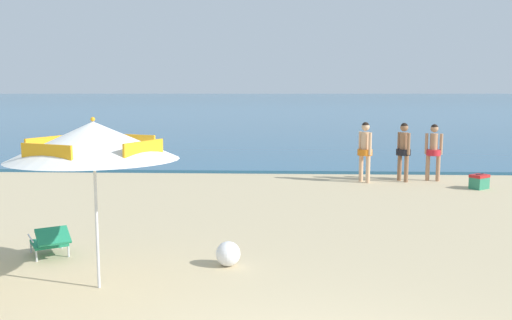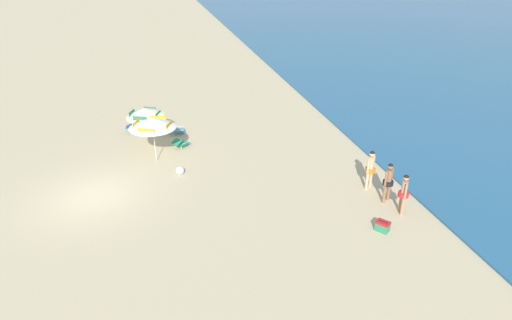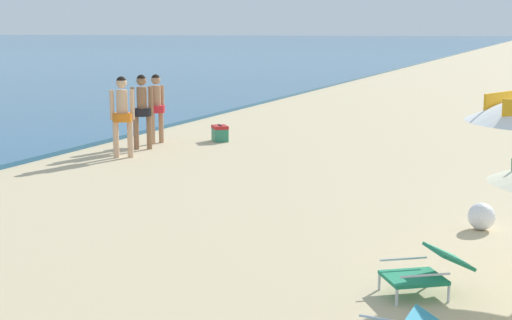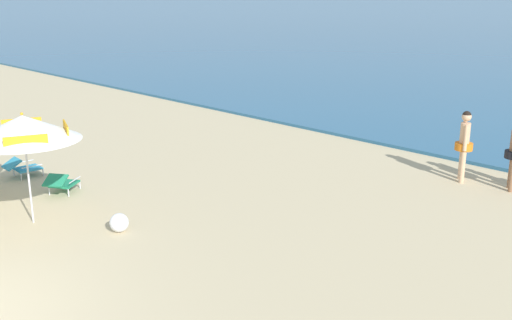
# 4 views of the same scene
# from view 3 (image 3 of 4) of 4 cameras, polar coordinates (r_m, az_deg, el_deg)

# --- Properties ---
(lounge_chair_beside_umbrella) EXTENTS (0.92, 1.02, 0.52)m
(lounge_chair_beside_umbrella) POSITION_cam_3_polar(r_m,az_deg,el_deg) (8.05, 13.04, -8.32)
(lounge_chair_beside_umbrella) COLOR #1E7F56
(lounge_chair_beside_umbrella) RESTS_ON ground
(person_standing_near_shore) EXTENTS (0.43, 0.48, 1.76)m
(person_standing_near_shore) POSITION_cam_3_polar(r_m,az_deg,el_deg) (17.50, -8.83, 4.13)
(person_standing_near_shore) COLOR #8C6042
(person_standing_near_shore) RESTS_ON ground
(person_standing_beside) EXTENTS (0.49, 0.42, 1.72)m
(person_standing_beside) POSITION_cam_3_polar(r_m,az_deg,el_deg) (18.37, -7.74, 4.36)
(person_standing_beside) COLOR tan
(person_standing_beside) RESTS_ON ground
(person_wading_in) EXTENTS (0.44, 0.47, 1.79)m
(person_wading_in) POSITION_cam_3_polar(r_m,az_deg,el_deg) (16.40, -10.33, 3.77)
(person_wading_in) COLOR #D8A87F
(person_wading_in) RESTS_ON ground
(cooler_box) EXTENTS (0.61, 0.58, 0.43)m
(cooler_box) POSITION_cam_3_polar(r_m,az_deg,el_deg) (18.69, -2.82, 2.08)
(cooler_box) COLOR #2D7F5B
(cooler_box) RESTS_ON ground
(beach_ball) EXTENTS (0.38, 0.38, 0.38)m
(beach_ball) POSITION_cam_3_polar(r_m,az_deg,el_deg) (10.84, 17.08, -4.20)
(beach_ball) COLOR white
(beach_ball) RESTS_ON ground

